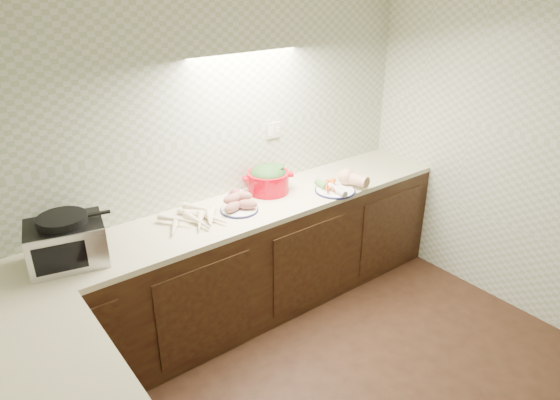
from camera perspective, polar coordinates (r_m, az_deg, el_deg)
room at (r=2.23m, az=15.69°, el=2.16°), size 3.60×3.60×2.60m
counter at (r=2.93m, az=-7.31°, el=-18.55°), size 3.60×3.60×0.90m
toaster_oven at (r=3.11m, az=-23.23°, el=-4.36°), size 0.48×0.41×0.30m
parsnip_pile at (r=3.39m, az=-10.21°, el=-2.26°), size 0.43×0.40×0.08m
sweet_potato_plate at (r=3.53m, az=-4.77°, el=-0.47°), size 0.28×0.27×0.12m
onion_bowl at (r=3.66m, az=-4.94°, el=0.37°), size 0.15×0.15×0.11m
dutch_oven at (r=3.80m, az=-1.36°, el=2.46°), size 0.41×0.41×0.22m
veg_plate at (r=3.90m, az=6.88°, el=2.01°), size 0.37×0.33×0.14m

